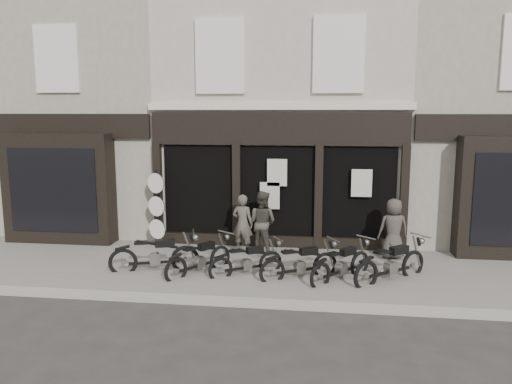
# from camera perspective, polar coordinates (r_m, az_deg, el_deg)

# --- Properties ---
(ground_plane) EXTENTS (90.00, 90.00, 0.00)m
(ground_plane) POSITION_cam_1_polar(r_m,az_deg,el_deg) (11.57, 1.10, -10.61)
(ground_plane) COLOR #2D2B28
(ground_plane) RESTS_ON ground
(pavement) EXTENTS (30.00, 4.20, 0.12)m
(pavement) POSITION_cam_1_polar(r_m,az_deg,el_deg) (12.39, 1.57, -8.94)
(pavement) COLOR slate
(pavement) RESTS_ON ground_plane
(kerb) EXTENTS (30.00, 0.25, 0.13)m
(kerb) POSITION_cam_1_polar(r_m,az_deg,el_deg) (10.38, 0.31, -12.59)
(kerb) COLOR gray
(kerb) RESTS_ON ground_plane
(central_building) EXTENTS (7.30, 6.22, 8.34)m
(central_building) POSITION_cam_1_polar(r_m,az_deg,el_deg) (16.81, 3.43, 9.74)
(central_building) COLOR #BDB3A2
(central_building) RESTS_ON ground
(neighbour_left) EXTENTS (5.60, 6.73, 8.34)m
(neighbour_left) POSITION_cam_1_polar(r_m,az_deg,el_deg) (18.34, -17.06, 9.19)
(neighbour_left) COLOR #9F9886
(neighbour_left) RESTS_ON ground
(neighbour_right) EXTENTS (5.60, 6.73, 8.34)m
(neighbour_right) POSITION_cam_1_polar(r_m,az_deg,el_deg) (17.49, 24.92, 8.76)
(neighbour_right) COLOR #9F9886
(neighbour_right) RESTS_ON ground
(motorcycle_0) EXTENTS (2.09, 0.96, 1.04)m
(motorcycle_0) POSITION_cam_1_polar(r_m,az_deg,el_deg) (12.41, -11.41, -7.40)
(motorcycle_0) COLOR black
(motorcycle_0) RESTS_ON ground
(motorcycle_1) EXTENTS (1.38, 1.74, 0.96)m
(motorcycle_1) POSITION_cam_1_polar(r_m,az_deg,el_deg) (12.09, -6.46, -7.86)
(motorcycle_1) COLOR black
(motorcycle_1) RESTS_ON ground
(motorcycle_2) EXTENTS (1.68, 1.20, 0.90)m
(motorcycle_2) POSITION_cam_1_polar(r_m,az_deg,el_deg) (11.92, -1.04, -8.18)
(motorcycle_2) COLOR black
(motorcycle_2) RESTS_ON ground
(motorcycle_3) EXTENTS (1.82, 1.21, 0.96)m
(motorcycle_3) POSITION_cam_1_polar(r_m,az_deg,el_deg) (11.73, 5.06, -8.40)
(motorcycle_3) COLOR black
(motorcycle_3) RESTS_ON ground
(motorcycle_4) EXTENTS (1.53, 1.64, 0.97)m
(motorcycle_4) POSITION_cam_1_polar(r_m,az_deg,el_deg) (11.75, 9.75, -8.45)
(motorcycle_4) COLOR black
(motorcycle_4) RESTS_ON ground
(motorcycle_5) EXTENTS (1.84, 1.60, 1.05)m
(motorcycle_5) POSITION_cam_1_polar(r_m,az_deg,el_deg) (11.89, 15.19, -8.25)
(motorcycle_5) COLOR black
(motorcycle_5) RESTS_ON ground
(man_left) EXTENTS (0.66, 0.51, 1.61)m
(man_left) POSITION_cam_1_polar(r_m,az_deg,el_deg) (13.46, -1.54, -3.65)
(man_left) COLOR #4B453D
(man_left) RESTS_ON pavement
(man_centre) EXTENTS (1.00, 0.89, 1.70)m
(man_centre) POSITION_cam_1_polar(r_m,az_deg,el_deg) (13.45, 0.68, -3.46)
(man_centre) COLOR #3E3A32
(man_centre) RESTS_ON pavement
(man_right) EXTENTS (0.84, 0.62, 1.59)m
(man_right) POSITION_cam_1_polar(r_m,az_deg,el_deg) (13.44, 15.43, -4.06)
(man_right) COLOR #403A36
(man_right) RESTS_ON pavement
(advert_sign_post) EXTENTS (0.54, 0.36, 2.31)m
(advert_sign_post) POSITION_cam_1_polar(r_m,az_deg,el_deg) (14.22, -11.28, -2.31)
(advert_sign_post) COLOR black
(advert_sign_post) RESTS_ON ground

